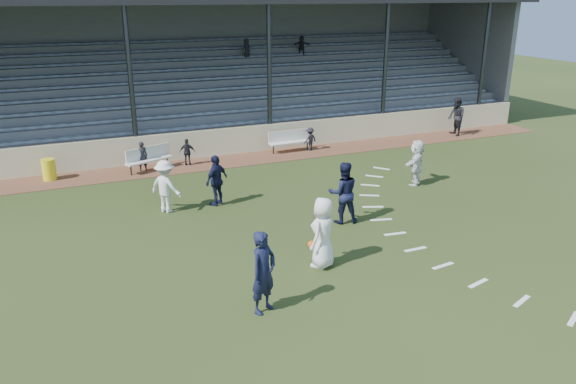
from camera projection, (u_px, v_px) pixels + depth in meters
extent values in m
plane|color=#283616|center=(325.00, 268.00, 14.77)|extent=(90.00, 90.00, 0.00)
cube|color=brown|center=(214.00, 163.00, 23.87)|extent=(34.00, 2.00, 0.02)
cube|color=beige|center=(207.00, 144.00, 24.58)|extent=(34.00, 0.18, 1.20)
cube|color=silver|center=(149.00, 160.00, 22.63)|extent=(2.00, 1.13, 0.06)
cube|color=silver|center=(148.00, 153.00, 22.74)|extent=(1.87, 0.81, 0.54)
cylinder|color=#2C2F33|center=(131.00, 170.00, 22.14)|extent=(0.06, 0.06, 0.40)
cylinder|color=#2C2F33|center=(167.00, 162.00, 23.28)|extent=(0.06, 0.06, 0.40)
cube|color=silver|center=(291.00, 143.00, 25.33)|extent=(2.01, 0.48, 0.06)
cube|color=silver|center=(289.00, 136.00, 25.44)|extent=(2.00, 0.14, 0.54)
cylinder|color=#2C2F33|center=(273.00, 150.00, 25.07)|extent=(0.06, 0.06, 0.40)
cylinder|color=#2C2F33|center=(307.00, 145.00, 25.75)|extent=(0.06, 0.06, 0.40)
cylinder|color=yellow|center=(49.00, 169.00, 21.54)|extent=(0.51, 0.51, 0.82)
sphere|color=#EE500E|center=(312.00, 245.00, 15.86)|extent=(0.23, 0.23, 0.23)
imported|color=silver|center=(323.00, 233.00, 14.56)|extent=(1.11, 1.05, 1.91)
imported|color=black|center=(264.00, 272.00, 12.45)|extent=(0.85, 0.76, 1.94)
imported|color=black|center=(343.00, 193.00, 17.40)|extent=(1.10, 0.95, 1.97)
imported|color=silver|center=(166.00, 186.00, 18.28)|extent=(1.23, 1.29, 1.76)
imported|color=black|center=(217.00, 180.00, 18.89)|extent=(1.09, 0.94, 1.75)
imported|color=silver|center=(417.00, 162.00, 20.95)|extent=(1.52, 1.44, 1.72)
imported|color=black|center=(456.00, 117.00, 28.11)|extent=(0.88, 1.04, 1.90)
imported|color=black|center=(142.00, 156.00, 22.58)|extent=(0.47, 0.34, 1.21)
imported|color=black|center=(187.00, 152.00, 23.33)|extent=(0.71, 0.47, 1.12)
imported|color=black|center=(310.00, 139.00, 25.55)|extent=(0.77, 0.58, 1.05)
cube|color=slate|center=(204.00, 141.00, 25.06)|extent=(34.00, 0.80, 1.20)
cube|color=gray|center=(203.00, 126.00, 24.93)|extent=(33.00, 0.28, 0.10)
cube|color=slate|center=(199.00, 132.00, 25.69)|extent=(34.00, 0.80, 1.60)
cube|color=gray|center=(198.00, 114.00, 25.49)|extent=(33.00, 0.28, 0.10)
cube|color=slate|center=(195.00, 125.00, 26.31)|extent=(34.00, 0.80, 2.00)
cube|color=gray|center=(193.00, 102.00, 26.05)|extent=(33.00, 0.28, 0.10)
cube|color=slate|center=(190.00, 117.00, 26.94)|extent=(34.00, 0.80, 2.40)
cube|color=gray|center=(188.00, 91.00, 26.61)|extent=(33.00, 0.28, 0.10)
cube|color=slate|center=(186.00, 110.00, 27.56)|extent=(34.00, 0.80, 2.80)
cube|color=gray|center=(184.00, 80.00, 27.17)|extent=(33.00, 0.28, 0.10)
cube|color=slate|center=(182.00, 103.00, 28.19)|extent=(34.00, 0.80, 3.20)
cube|color=gray|center=(180.00, 70.00, 27.72)|extent=(33.00, 0.28, 0.10)
cube|color=slate|center=(178.00, 97.00, 28.82)|extent=(34.00, 0.80, 3.60)
cube|color=gray|center=(175.00, 60.00, 28.28)|extent=(33.00, 0.28, 0.10)
cube|color=slate|center=(175.00, 90.00, 29.44)|extent=(34.00, 0.80, 4.00)
cube|color=gray|center=(172.00, 50.00, 28.84)|extent=(33.00, 0.28, 0.10)
cube|color=slate|center=(171.00, 84.00, 30.07)|extent=(34.00, 0.80, 4.40)
cube|color=gray|center=(168.00, 41.00, 29.40)|extent=(33.00, 0.28, 0.10)
cube|color=slate|center=(168.00, 64.00, 30.26)|extent=(34.00, 0.40, 6.40)
cube|color=slate|center=(463.00, 58.00, 33.36)|extent=(0.30, 7.80, 6.40)
cube|color=black|center=(180.00, 0.00, 25.77)|extent=(34.60, 9.00, 0.22)
cylinder|color=#2C2F33|center=(131.00, 87.00, 22.67)|extent=(0.20, 0.20, 6.50)
cylinder|color=#2C2F33|center=(269.00, 78.00, 24.89)|extent=(0.20, 0.20, 6.50)
cylinder|color=#2C2F33|center=(385.00, 71.00, 27.11)|extent=(0.20, 0.20, 6.50)
cylinder|color=#2C2F33|center=(483.00, 65.00, 29.32)|extent=(0.20, 0.20, 6.50)
cylinder|color=#2C2F33|center=(206.00, 129.00, 24.36)|extent=(34.00, 0.05, 0.05)
imported|color=black|center=(247.00, 48.00, 29.48)|extent=(0.56, 0.46, 0.99)
imported|color=black|center=(302.00, 45.00, 30.65)|extent=(1.01, 0.68, 1.05)
cube|color=white|center=(382.00, 168.00, 23.11)|extent=(0.54, 0.61, 0.01)
cube|color=white|center=(374.00, 176.00, 22.12)|extent=(0.59, 0.56, 0.01)
cube|color=white|center=(370.00, 185.00, 21.09)|extent=(0.64, 0.51, 0.01)
cube|color=white|center=(369.00, 195.00, 20.03)|extent=(0.67, 0.44, 0.01)
cube|color=white|center=(373.00, 207.00, 18.95)|extent=(0.70, 0.37, 0.01)
cube|color=white|center=(381.00, 220.00, 17.88)|extent=(0.71, 0.29, 0.01)
cube|color=white|center=(395.00, 234.00, 16.83)|extent=(0.71, 0.21, 0.01)
cube|color=white|center=(415.00, 249.00, 15.82)|extent=(0.70, 0.12, 0.01)
cube|color=white|center=(443.00, 266.00, 14.86)|extent=(0.71, 0.21, 0.01)
cube|color=white|center=(478.00, 283.00, 13.97)|extent=(0.71, 0.29, 0.01)
cube|color=white|center=(522.00, 301.00, 13.16)|extent=(0.70, 0.37, 0.01)
cube|color=white|center=(574.00, 319.00, 12.44)|extent=(0.67, 0.44, 0.01)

